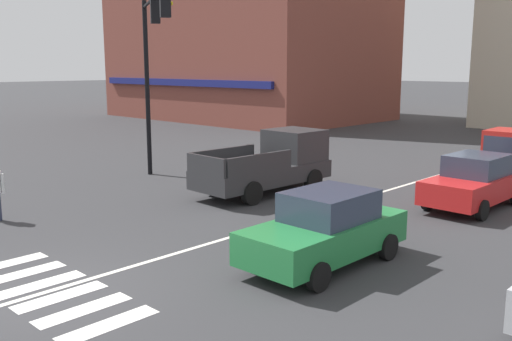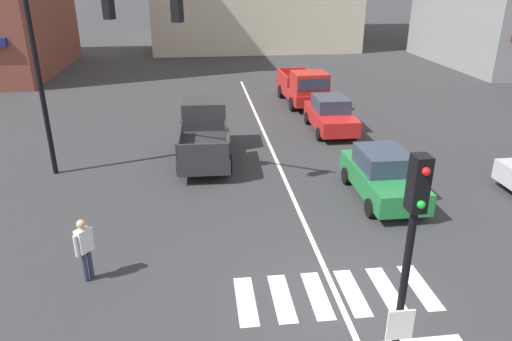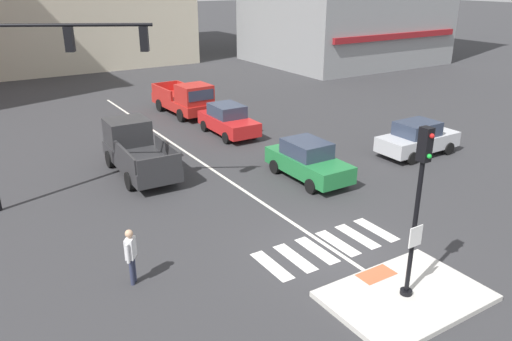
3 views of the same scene
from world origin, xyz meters
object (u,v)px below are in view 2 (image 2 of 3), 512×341
Objects in this scene: signal_pole at (406,269)px; pedestrian_at_curb_left at (84,245)px; pickup_truck_charcoal_westbound_far at (204,133)px; pickup_truck_red_eastbound_distant at (304,88)px; traffic_light_mast at (78,48)px; car_green_eastbound_mid at (382,175)px; car_red_eastbound_far at (330,115)px.

pedestrian_at_curb_left is at bearing 142.27° from signal_pole.
pickup_truck_charcoal_westbound_far is at bearing 102.44° from signal_pole.
pickup_truck_red_eastbound_distant is 18.06m from pedestrian_at_curb_left.
traffic_light_mast is at bearing 98.70° from pedestrian_at_curb_left.
car_green_eastbound_mid is 0.79× the size of pickup_truck_red_eastbound_distant.
pickup_truck_charcoal_westbound_far is at bearing 69.60° from pedestrian_at_curb_left.
signal_pole reaches higher than pedestrian_at_curb_left.
pedestrian_at_curb_left is (-8.85, -15.74, 0.00)m from pickup_truck_red_eastbound_distant.
pickup_truck_charcoal_westbound_far reaches higher than car_green_eastbound_mid.
pickup_truck_red_eastbound_distant is at bearing 81.69° from signal_pole.
signal_pole is 0.68× the size of traffic_light_mast.
traffic_light_mast is 1.65× the size of car_red_eastbound_far.
pickup_truck_red_eastbound_distant is at bearing 92.62° from car_red_eastbound_far.
signal_pole is 15.90m from car_red_eastbound_far.
traffic_light_mast is at bearing 122.48° from signal_pole.
pickup_truck_charcoal_westbound_far is at bearing -127.69° from pickup_truck_red_eastbound_distant.
car_red_eastbound_far is at bearing -87.38° from pickup_truck_red_eastbound_distant.
car_red_eastbound_far is 0.80× the size of pickup_truck_red_eastbound_distant.
pickup_truck_red_eastbound_distant is (9.80, 9.55, -3.79)m from traffic_light_mast.
car_red_eastbound_far is at bearing 50.14° from pedestrian_at_curb_left.
pickup_truck_red_eastbound_distant and pickup_truck_charcoal_westbound_far have the same top height.
signal_pole is at bearing -57.52° from traffic_light_mast.
car_red_eastbound_far is (3.19, 15.43, -2.11)m from signal_pole.
car_green_eastbound_mid is 12.14m from pickup_truck_red_eastbound_distant.
signal_pole is 12.86m from traffic_light_mast.
traffic_light_mast is at bearing -135.73° from pickup_truck_red_eastbound_distant.
signal_pole is 1.12× the size of car_red_eastbound_far.
traffic_light_mast is (-6.84, 10.74, 1.85)m from signal_pole.
pickup_truck_red_eastbound_distant is (-0.00, 12.14, 0.17)m from car_green_eastbound_mid.
car_red_eastbound_far is 6.56m from pickup_truck_charcoal_westbound_far.
pickup_truck_red_eastbound_distant reaches higher than car_green_eastbound_mid.
pedestrian_at_curb_left is at bearing -81.30° from traffic_light_mast.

